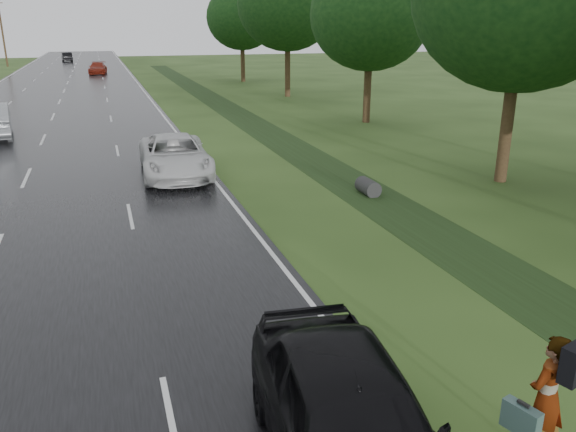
{
  "coord_description": "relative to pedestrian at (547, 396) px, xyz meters",
  "views": [
    {
      "loc": [
        2.99,
        -6.9,
        5.54
      ],
      "look_at": [
        6.91,
        4.97,
        1.3
      ],
      "focal_mm": 35.0,
      "sensor_mm": 36.0,
      "label": 1
    }
  ],
  "objects": [
    {
      "name": "road",
      "position": [
        -8.18,
        47.06,
        -0.91
      ],
      "size": [
        14.0,
        180.0,
        0.04
      ],
      "primitive_type": "cube",
      "color": "black",
      "rests_on": "ground"
    },
    {
      "name": "edge_stripe_east",
      "position": [
        -1.43,
        47.06,
        -0.89
      ],
      "size": [
        0.12,
        180.0,
        0.01
      ],
      "primitive_type": "cube",
      "color": "silver",
      "rests_on": "road"
    },
    {
      "name": "center_line",
      "position": [
        -8.18,
        47.06,
        -0.89
      ],
      "size": [
        0.12,
        180.0,
        0.01
      ],
      "primitive_type": "cube",
      "color": "silver",
      "rests_on": "road"
    },
    {
      "name": "drainage_ditch",
      "position": [
        3.32,
        20.77,
        -0.89
      ],
      "size": [
        2.2,
        120.0,
        0.56
      ],
      "color": "black",
      "rests_on": "ground"
    },
    {
      "name": "utility_pole_distant",
      "position": [
        -17.38,
        87.06,
        4.27
      ],
      "size": [
        1.6,
        0.26,
        10.0
      ],
      "color": "#3A2918",
      "rests_on": "ground"
    },
    {
      "name": "tree_east_c",
      "position": [
        10.02,
        26.06,
        5.2
      ],
      "size": [
        7.0,
        7.0,
        9.29
      ],
      "color": "#3A2918",
      "rests_on": "ground"
    },
    {
      "name": "tree_east_d",
      "position": [
        9.62,
        40.06,
        6.22
      ],
      "size": [
        8.0,
        8.0,
        10.76
      ],
      "color": "#3A2918",
      "rests_on": "ground"
    },
    {
      "name": "tree_east_f",
      "position": [
        9.32,
        54.06,
        5.44
      ],
      "size": [
        7.2,
        7.2,
        9.62
      ],
      "color": "#3A2918",
      "rests_on": "ground"
    },
    {
      "name": "pedestrian",
      "position": [
        0.0,
        0.0,
        0.0
      ],
      "size": [
        0.93,
        0.71,
        1.8
      ],
      "rotation": [
        0.0,
        0.0,
        3.44
      ],
      "color": "#A5998C",
      "rests_on": "ground"
    },
    {
      "name": "white_pickup",
      "position": [
        -2.68,
        16.65,
        -0.13
      ],
      "size": [
        2.73,
        5.57,
        1.52
      ],
      "primitive_type": "imported",
      "rotation": [
        0.0,
        0.0,
        -0.04
      ],
      "color": "silver",
      "rests_on": "road"
    },
    {
      "name": "dark_sedan",
      "position": [
        -2.68,
        0.34,
        -0.04
      ],
      "size": [
        2.55,
        5.19,
        1.7
      ],
      "primitive_type": "imported",
      "rotation": [
        0.0,
        0.0,
        -0.11
      ],
      "color": "black",
      "rests_on": "road"
    },
    {
      "name": "far_car_red",
      "position": [
        -5.1,
        68.58,
        -0.2
      ],
      "size": [
        2.34,
        4.88,
        1.37
      ],
      "primitive_type": "imported",
      "rotation": [
        0.0,
        0.0,
        -0.09
      ],
      "color": "maroon",
      "rests_on": "road"
    },
    {
      "name": "far_car_dark",
      "position": [
        -9.65,
        96.48,
        -0.17
      ],
      "size": [
        1.94,
        4.53,
        1.45
      ],
      "primitive_type": "imported",
      "rotation": [
        0.0,
        0.0,
        3.24
      ],
      "color": "black",
      "rests_on": "road"
    }
  ]
}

